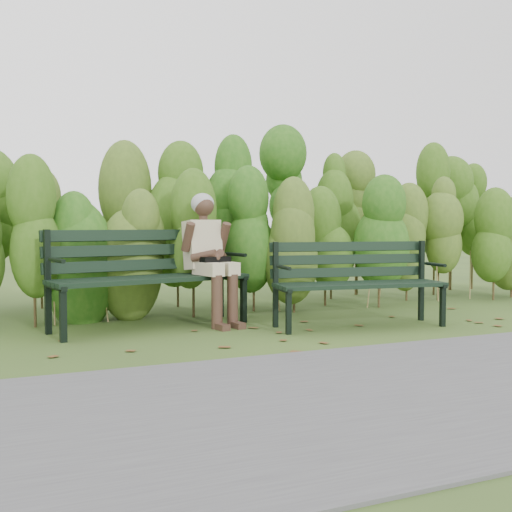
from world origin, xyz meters
name	(u,v)px	position (x,y,z in m)	size (l,w,h in m)	color
ground	(270,334)	(0.00, 0.00, 0.00)	(80.00, 80.00, 0.00)	#334720
footpath	(409,390)	(0.00, -2.20, 0.01)	(60.00, 2.50, 0.01)	#474749
hedge_band	(209,210)	(0.00, 1.86, 1.26)	(11.04, 1.67, 2.42)	#47381E
leaf_litter	(289,335)	(0.14, -0.15, 0.00)	(5.34, 2.18, 0.01)	brown
bench_left	(147,269)	(-1.02, 0.87, 0.61)	(2.15, 1.07, 1.03)	black
bench_right	(356,276)	(1.04, 0.08, 0.53)	(1.85, 0.81, 0.90)	black
seated_woman	(209,249)	(-0.36, 0.80, 0.81)	(0.57, 0.84, 1.42)	tan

